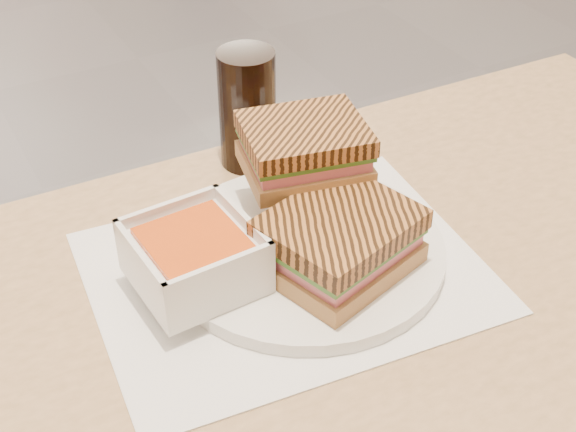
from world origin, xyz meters
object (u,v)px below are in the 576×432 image
plate (305,250)px  cola_glass (247,109)px  main_table (322,429)px  soup_bowl (195,259)px  panini_lower (340,241)px

plate → cola_glass: (0.03, 0.19, 0.06)m
cola_glass → main_table: bearing=-103.7°
soup_bowl → cola_glass: size_ratio=0.83×
plate → soup_bowl: 0.12m
main_table → soup_bowl: bearing=120.9°
cola_glass → soup_bowl: bearing=-128.5°
cola_glass → panini_lower: bearing=-94.2°
soup_bowl → plate: bearing=-1.4°
main_table → soup_bowl: size_ratio=10.44×
plate → cola_glass: 0.20m
main_table → cola_glass: (0.07, 0.30, 0.18)m
main_table → plate: 0.18m
main_table → plate: size_ratio=4.35×
main_table → cola_glass: cola_glass is taller
main_table → plate: plate is taller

